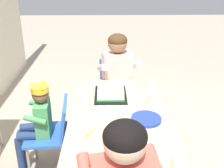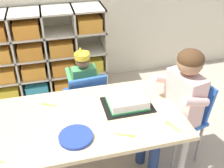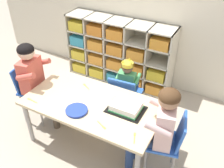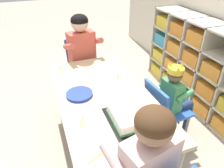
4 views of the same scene
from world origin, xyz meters
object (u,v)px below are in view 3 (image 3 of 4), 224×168
(guest_at_table_side, at_px, (158,123))
(adult_helper_seated, at_px, (36,76))
(fork_near_child_seat, at_px, (102,126))
(activity_table, at_px, (93,107))
(fork_near_cake_tray, at_px, (32,100))
(classroom_chair_adult_side, at_px, (30,88))
(birthday_cake_on_tray, at_px, (126,107))
(child_with_crown, at_px, (128,80))
(fork_beside_plate_stack, at_px, (135,137))
(classroom_chair_blue, at_px, (124,94))
(paper_plate_stack, at_px, (77,110))
(classroom_chair_guest_side, at_px, (169,141))
(fork_by_napkin, at_px, (86,86))

(guest_at_table_side, bearing_deg, adult_helper_seated, -105.29)
(adult_helper_seated, height_order, fork_near_child_seat, adult_helper_seated)
(activity_table, height_order, fork_near_cake_tray, fork_near_cake_tray)
(classroom_chair_adult_side, bearing_deg, birthday_cake_on_tray, -98.00)
(classroom_chair_adult_side, distance_m, fork_near_cake_tray, 0.45)
(child_with_crown, bearing_deg, fork_beside_plate_stack, 113.92)
(classroom_chair_blue, bearing_deg, activity_table, 73.64)
(fork_near_cake_tray, height_order, fork_near_child_seat, same)
(fork_near_child_seat, bearing_deg, paper_plate_stack, 14.26)
(classroom_chair_blue, height_order, fork_near_child_seat, classroom_chair_blue)
(classroom_chair_guest_side, relative_size, fork_near_cake_tray, 5.25)
(fork_near_cake_tray, bearing_deg, child_with_crown, 57.40)
(classroom_chair_blue, relative_size, paper_plate_stack, 2.91)
(fork_near_child_seat, bearing_deg, guest_at_table_side, -130.26)
(birthday_cake_on_tray, xyz_separation_m, fork_by_napkin, (-0.59, 0.15, -0.03))
(classroom_chair_guest_side, height_order, fork_near_child_seat, classroom_chair_guest_side)
(classroom_chair_adult_side, relative_size, fork_by_napkin, 6.58)
(fork_beside_plate_stack, bearing_deg, birthday_cake_on_tray, -163.55)
(fork_near_child_seat, bearing_deg, classroom_chair_guest_side, -132.55)
(classroom_chair_blue, bearing_deg, fork_near_cake_tray, 44.95)
(activity_table, distance_m, classroom_chair_guest_side, 0.86)
(fork_near_child_seat, bearing_deg, activity_table, -19.82)
(classroom_chair_blue, height_order, birthday_cake_on_tray, birthday_cake_on_tray)
(paper_plate_stack, height_order, fork_near_child_seat, paper_plate_stack)
(classroom_chair_guest_side, distance_m, guest_at_table_side, 0.23)
(child_with_crown, xyz_separation_m, classroom_chair_guest_side, (0.75, -0.66, -0.07))
(classroom_chair_guest_side, relative_size, paper_plate_stack, 3.31)
(classroom_chair_guest_side, distance_m, birthday_cake_on_tray, 0.53)
(child_with_crown, xyz_separation_m, classroom_chair_adult_side, (-1.03, -0.65, -0.06))
(fork_near_child_seat, bearing_deg, classroom_chair_adult_side, 11.62)
(guest_at_table_side, distance_m, fork_beside_plate_stack, 0.26)
(fork_near_cake_tray, bearing_deg, guest_at_table_side, 14.97)
(child_with_crown, bearing_deg, paper_plate_stack, 73.96)
(classroom_chair_blue, distance_m, fork_beside_plate_stack, 0.95)
(classroom_chair_blue, bearing_deg, paper_plate_stack, 71.68)
(activity_table, relative_size, fork_near_child_seat, 11.63)
(birthday_cake_on_tray, relative_size, paper_plate_stack, 1.66)
(child_with_crown, distance_m, fork_by_napkin, 0.56)
(child_with_crown, distance_m, paper_plate_stack, 0.88)
(classroom_chair_adult_side, bearing_deg, fork_near_child_seat, -112.93)
(fork_beside_plate_stack, bearing_deg, classroom_chair_blue, -169.46)
(paper_plate_stack, bearing_deg, classroom_chair_adult_side, 166.49)
(adult_helper_seated, height_order, paper_plate_stack, adult_helper_seated)
(fork_beside_plate_stack, bearing_deg, guest_at_table_side, 126.26)
(classroom_chair_blue, bearing_deg, birthday_cake_on_tray, 112.64)
(paper_plate_stack, bearing_deg, birthday_cake_on_tray, 30.96)
(guest_at_table_side, bearing_deg, child_with_crown, -150.78)
(adult_helper_seated, height_order, fork_by_napkin, adult_helper_seated)
(activity_table, relative_size, fork_by_napkin, 12.62)
(birthday_cake_on_tray, bearing_deg, fork_by_napkin, 165.38)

